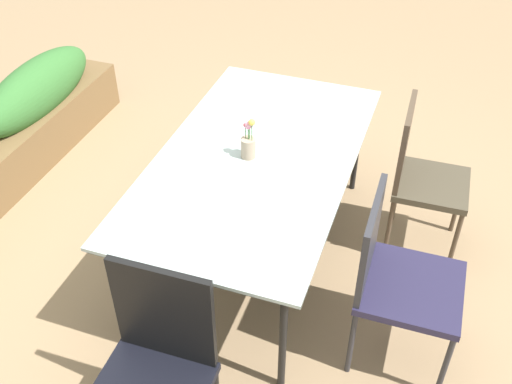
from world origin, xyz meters
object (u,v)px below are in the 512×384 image
Objects in this scene: dining_table at (256,162)px; flower_vase at (249,142)px; chair_near_left at (396,274)px; chair_end_left at (155,366)px; chair_near_right at (420,172)px.

flower_vase is (-0.01, 0.04, 0.13)m from dining_table.
flower_vase is at bearing -115.31° from chair_near_left.
dining_table is at bearing -72.42° from flower_vase.
dining_table is 1.26m from chair_end_left.
flower_vase is at bearing -89.51° from chair_end_left.
dining_table is 0.14m from flower_vase.
chair_near_right reaches higher than chair_near_left.
chair_near_left is at bearing -2.04° from chair_near_right.
flower_vase is (-0.43, 0.89, 0.28)m from chair_near_right.
dining_table is at bearing -116.92° from chair_near_left.
chair_near_right is 1.03m from flower_vase.
chair_near_left is 1.19m from chair_end_left.
chair_near_left is 1.02m from flower_vase.
chair_end_left is (-0.83, 0.85, -0.00)m from chair_near_left.
chair_near_right is 3.91× the size of flower_vase.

